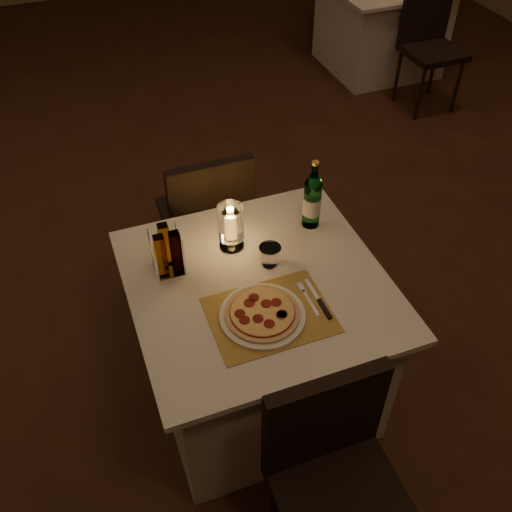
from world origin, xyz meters
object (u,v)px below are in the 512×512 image
object	(u,v)px
chair_far	(208,212)
hurricane_candle	(231,224)
water_bottle	(312,200)
chair_near	(333,466)
plate	(262,316)
main_table	(258,340)
tumbler	(270,256)
pizza	(262,313)
neighbor_table_right	(380,26)

from	to	relation	value
chair_far	hurricane_candle	size ratio (longest dim) A/B	4.35
chair_far	water_bottle	world-z (taller)	water_bottle
chair_near	plate	distance (m)	0.57
main_table	tumbler	size ratio (longest dim) A/B	11.16
chair_far	tumbler	bearing A→B (deg)	-82.79
water_bottle	hurricane_candle	bearing A→B (deg)	-177.62
plate	water_bottle	distance (m)	0.59
chair_near	hurricane_candle	world-z (taller)	hurricane_candle
pizza	water_bottle	xyz separation A→B (m)	(0.39, 0.43, 0.10)
main_table	water_bottle	world-z (taller)	water_bottle
plate	water_bottle	xyz separation A→B (m)	(0.39, 0.43, 0.12)
chair_far	neighbor_table_right	world-z (taller)	chair_far
hurricane_candle	main_table	bearing A→B (deg)	-82.63
water_bottle	neighbor_table_right	xyz separation A→B (m)	(1.92, 2.66, -0.50)
neighbor_table_right	hurricane_candle	bearing A→B (deg)	-130.54
plate	chair_far	bearing A→B (deg)	86.80
hurricane_candle	pizza	bearing A→B (deg)	-92.76
plate	pizza	distance (m)	0.02
pizza	plate	bearing A→B (deg)	41.22
water_bottle	neighbor_table_right	distance (m)	3.32
plate	water_bottle	bearing A→B (deg)	47.70
main_table	neighbor_table_right	bearing A→B (deg)	52.18
plate	water_bottle	world-z (taller)	water_bottle
plate	hurricane_candle	size ratio (longest dim) A/B	1.55
chair_near	pizza	bearing A→B (deg)	95.36
chair_near	tumbler	xyz separation A→B (m)	(0.08, 0.79, 0.24)
pizza	hurricane_candle	distance (m)	0.42
plate	neighbor_table_right	distance (m)	3.87
main_table	neighbor_table_right	xyz separation A→B (m)	(2.26, 2.91, 0.00)
main_table	neighbor_table_right	distance (m)	3.68
chair_near	plate	bearing A→B (deg)	95.35
hurricane_candle	plate	bearing A→B (deg)	-92.75
main_table	chair_far	world-z (taller)	chair_far
main_table	water_bottle	size ratio (longest dim) A/B	3.09
neighbor_table_right	plate	bearing A→B (deg)	-126.77
chair_near	neighbor_table_right	bearing A→B (deg)	58.07
pizza	tumbler	size ratio (longest dim) A/B	3.13
main_table	chair_near	xyz separation A→B (m)	(-0.00, -0.71, 0.18)
main_table	tumbler	xyz separation A→B (m)	(0.08, 0.08, 0.41)
chair_far	neighbor_table_right	bearing A→B (deg)	44.18
chair_far	hurricane_candle	distance (m)	0.57
chair_far	tumbler	world-z (taller)	chair_far
pizza	neighbor_table_right	bearing A→B (deg)	53.23
main_table	chair_near	bearing A→B (deg)	-90.00
pizza	main_table	bearing A→B (deg)	74.46
chair_far	neighbor_table_right	distance (m)	3.15
plate	hurricane_candle	world-z (taller)	hurricane_candle
chair_near	water_bottle	world-z (taller)	water_bottle
main_table	chair_far	size ratio (longest dim) A/B	1.11
chair_near	plate	world-z (taller)	chair_near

